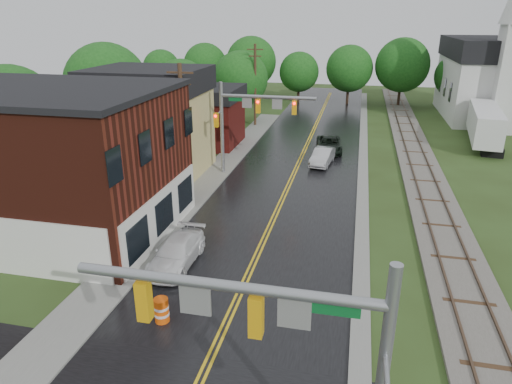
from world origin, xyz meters
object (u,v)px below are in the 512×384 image
(tree_left_e, at_px, (242,80))
(construction_barrel, at_px, (162,310))
(suv_dark, at_px, (329,145))
(traffic_signal_far, at_px, (249,113))
(pickup_white, at_px, (177,253))
(church, at_px, (495,70))
(tree_left_c, at_px, (182,89))
(utility_pole_b, at_px, (183,129))
(semi_trailer, at_px, (485,123))
(utility_pole_c, at_px, (255,84))
(traffic_signal_near, at_px, (288,340))
(sedan_silver, at_px, (322,157))
(tree_left_a, at_px, (13,114))
(brick_building, at_px, (44,161))
(tree_left_b, at_px, (108,87))

(tree_left_e, bearing_deg, construction_barrel, -80.66)
(suv_dark, relative_size, construction_barrel, 4.54)
(traffic_signal_far, height_order, pickup_white, traffic_signal_far)
(construction_barrel, bearing_deg, traffic_signal_far, 92.55)
(church, relative_size, tree_left_c, 2.61)
(utility_pole_b, xyz_separation_m, tree_left_c, (-7.05, 17.90, -0.21))
(tree_left_e, height_order, pickup_white, tree_left_e)
(pickup_white, bearing_deg, utility_pole_b, 108.51)
(traffic_signal_far, bearing_deg, semi_trailer, 34.41)
(suv_dark, distance_m, pickup_white, 23.18)
(utility_pole_c, distance_m, tree_left_c, 8.16)
(traffic_signal_near, relative_size, sedan_silver, 1.77)
(tree_left_a, distance_m, tree_left_e, 26.40)
(utility_pole_c, relative_size, suv_dark, 1.84)
(tree_left_c, xyz_separation_m, pickup_white, (10.09, -27.30, -3.85))
(brick_building, height_order, utility_pole_b, utility_pole_b)
(pickup_white, bearing_deg, brick_building, 165.21)
(brick_building, height_order, sedan_silver, brick_building)
(church, distance_m, construction_barrel, 51.23)
(traffic_signal_near, relative_size, utility_pole_c, 0.82)
(traffic_signal_near, relative_size, tree_left_e, 0.90)
(utility_pole_b, bearing_deg, pickup_white, -72.07)
(utility_pole_b, height_order, tree_left_b, tree_left_b)
(brick_building, height_order, tree_left_e, brick_building)
(semi_trailer, bearing_deg, traffic_signal_near, -108.79)
(tree_left_b, bearing_deg, tree_left_a, -101.31)
(utility_pole_b, distance_m, tree_left_b, 14.87)
(utility_pole_b, height_order, utility_pole_c, same)
(sedan_silver, bearing_deg, tree_left_c, 158.40)
(traffic_signal_far, bearing_deg, construction_barrel, -87.45)
(traffic_signal_far, distance_m, sedan_silver, 8.00)
(traffic_signal_near, xyz_separation_m, construction_barrel, (-6.10, 6.08, -4.43))
(tree_left_e, bearing_deg, sedan_silver, -54.02)
(tree_left_a, xyz_separation_m, sedan_silver, (21.84, 9.07, -4.43))
(utility_pole_c, height_order, tree_left_c, utility_pole_c)
(utility_pole_c, xyz_separation_m, tree_left_b, (-11.05, -12.10, 1.00))
(utility_pole_b, distance_m, construction_barrel, 15.12)
(traffic_signal_near, bearing_deg, semi_trailer, 71.21)
(tree_left_b, distance_m, semi_trailer, 35.83)
(tree_left_b, xyz_separation_m, semi_trailer, (34.52, 8.90, -3.57))
(tree_left_e, relative_size, suv_dark, 1.67)
(pickup_white, distance_m, semi_trailer, 34.85)
(traffic_signal_far, xyz_separation_m, tree_left_b, (-14.38, 4.90, 0.74))
(church, relative_size, tree_left_e, 2.45)
(suv_dark, xyz_separation_m, pickup_white, (-6.01, -22.39, -0.01))
(suv_dark, bearing_deg, tree_left_e, 129.44)
(church, relative_size, tree_left_a, 2.31)
(tree_left_a, bearing_deg, utility_pole_c, 59.45)
(traffic_signal_near, distance_m, semi_trailer, 41.08)
(suv_dark, bearing_deg, tree_left_b, -177.30)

